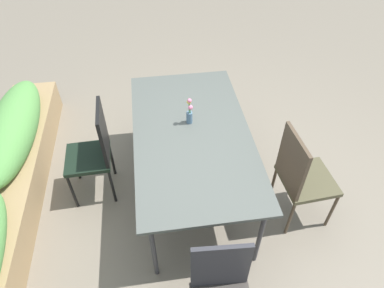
{
  "coord_description": "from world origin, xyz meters",
  "views": [
    {
      "loc": [
        -2.2,
        0.38,
        2.82
      ],
      "look_at": [
        -0.0,
        0.06,
        0.64
      ],
      "focal_mm": 32.28,
      "sensor_mm": 36.0,
      "label": 1
    }
  ],
  "objects_px": {
    "chair_near_left": "(301,175)",
    "chair_far_side": "(95,149)",
    "planter_box": "(0,200)",
    "dining_table": "(192,137)",
    "flower_vase": "(189,113)"
  },
  "relations": [
    {
      "from": "chair_near_left",
      "to": "chair_far_side",
      "type": "height_order",
      "value": "chair_far_side"
    },
    {
      "from": "chair_near_left",
      "to": "planter_box",
      "type": "relative_size",
      "value": 0.28
    },
    {
      "from": "chair_far_side",
      "to": "chair_near_left",
      "type": "bearing_deg",
      "value": -109.49
    },
    {
      "from": "dining_table",
      "to": "chair_near_left",
      "type": "height_order",
      "value": "chair_near_left"
    },
    {
      "from": "chair_far_side",
      "to": "planter_box",
      "type": "xyz_separation_m",
      "value": [
        -0.26,
        0.86,
        -0.25
      ]
    },
    {
      "from": "chair_far_side",
      "to": "dining_table",
      "type": "bearing_deg",
      "value": -100.41
    },
    {
      "from": "dining_table",
      "to": "planter_box",
      "type": "bearing_deg",
      "value": 94.18
    },
    {
      "from": "chair_near_left",
      "to": "chair_far_side",
      "type": "bearing_deg",
      "value": -111.63
    },
    {
      "from": "chair_far_side",
      "to": "flower_vase",
      "type": "relative_size",
      "value": 3.75
    },
    {
      "from": "chair_near_left",
      "to": "flower_vase",
      "type": "relative_size",
      "value": 3.73
    },
    {
      "from": "dining_table",
      "to": "chair_far_side",
      "type": "relative_size",
      "value": 1.84
    },
    {
      "from": "chair_near_left",
      "to": "flower_vase",
      "type": "bearing_deg",
      "value": -127.03
    },
    {
      "from": "dining_table",
      "to": "chair_near_left",
      "type": "bearing_deg",
      "value": -115.96
    },
    {
      "from": "dining_table",
      "to": "flower_vase",
      "type": "bearing_deg",
      "value": 0.54
    },
    {
      "from": "flower_vase",
      "to": "dining_table",
      "type": "bearing_deg",
      "value": -179.46
    }
  ]
}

